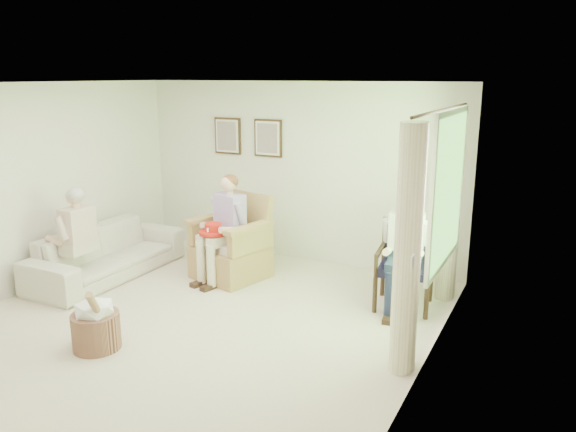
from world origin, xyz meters
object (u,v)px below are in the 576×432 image
Objects in this scene: wood_armchair at (407,262)px; sofa at (107,253)px; hatbox at (95,323)px; person_dark at (404,243)px; person_sofa at (73,233)px; red_hat at (213,230)px; wicker_armchair at (232,251)px; person_wicker at (225,221)px.

sofa is (-3.90, -0.86, -0.21)m from wood_armchair.
wood_armchair is 1.40× the size of hatbox.
person_dark is 1.05× the size of person_sofa.
hatbox is at bearing -91.31° from red_hat.
red_hat is (1.47, 0.40, 0.41)m from sofa.
hatbox is (-0.11, -2.39, -0.08)m from wicker_armchair.
wood_armchair is at bearing 82.15° from person_dark.
wicker_armchair is at bearing 174.97° from wood_armchair.
person_sofa reaches higher than sofa.
wicker_armchair is 2.05m from person_sofa.
wicker_armchair is 2.37m from wood_armchair.
sofa is 3.22× the size of hatbox.
red_hat is at bearing 122.10° from person_sofa.
person_wicker is 1.07× the size of person_sofa.
hatbox is (-0.11, -2.24, -0.55)m from person_wicker.
wood_armchair is 0.31m from person_dark.
person_dark is 1.96× the size of hatbox.
wicker_armchair is 0.86× the size of person_sofa.
red_hat reaches higher than sofa.
sofa is (-1.54, -0.74, -0.03)m from wicker_armchair.
red_hat is at bearing 88.69° from hatbox.
person_wicker is 0.22m from red_hat.
person_wicker is (-2.36, -0.26, 0.29)m from wood_armchair.
person_sofa is at bearing 142.47° from hatbox.
person_dark is (3.90, 0.70, 0.48)m from sofa.
person_dark is (2.36, 0.10, -0.02)m from person_wicker.
person_wicker reaches higher than sofa.
hatbox is (1.43, -1.10, -0.48)m from person_sofa.
sofa is at bearing 130.94° from hatbox.
wicker_armchair reaches higher than wood_armchair.
person_wicker is at bearing 174.61° from person_dark.
sofa is 1.72m from person_wicker.
wicker_armchair is 3.08× the size of red_hat.
person_dark reaches higher than hatbox.
wicker_armchair is 1.71m from sofa.
red_hat is at bearing -74.77° from sofa.
person_dark reaches higher than sofa.
hatbox is at bearing -144.45° from person_dark.
hatbox is at bearing -78.08° from wicker_armchair.
sofa is 3.99m from person_dark.
person_sofa is at bearing -128.78° from person_wicker.
person_sofa is (0.00, -0.55, 0.42)m from sofa.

